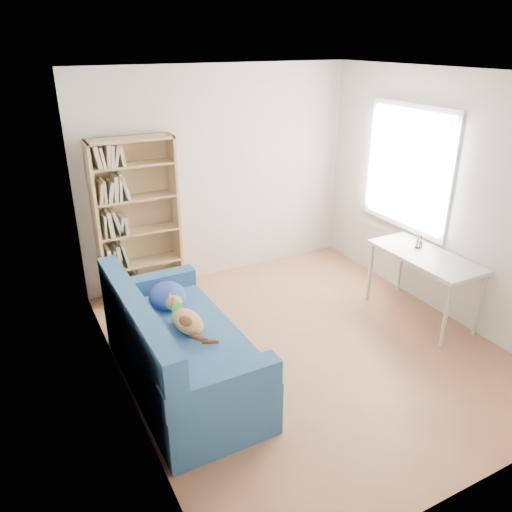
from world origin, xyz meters
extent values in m
plane|color=#9F6347|center=(0.00, 0.00, 0.00)|extent=(4.00, 4.00, 0.00)
cube|color=silver|center=(0.00, 2.00, 1.30)|extent=(3.50, 0.04, 2.60)
cube|color=silver|center=(0.00, -2.00, 1.30)|extent=(3.50, 0.04, 2.60)
cube|color=silver|center=(-1.75, 0.00, 1.30)|extent=(0.04, 4.00, 2.60)
cube|color=silver|center=(1.75, 0.00, 1.30)|extent=(0.04, 4.00, 2.60)
cube|color=white|center=(0.00, 0.00, 2.60)|extent=(3.50, 4.00, 0.04)
cube|color=white|center=(1.75, 0.60, 1.50)|extent=(0.01, 1.20, 1.30)
cube|color=#244E81|center=(-1.28, -0.01, 0.24)|extent=(0.93, 1.93, 0.48)
cube|color=#244E81|center=(-1.64, -0.01, 0.72)|extent=(0.20, 1.92, 0.47)
cube|color=#244E81|center=(-1.28, 0.87, 0.59)|extent=(0.91, 0.18, 0.21)
cube|color=#244E81|center=(-1.28, -0.88, 0.59)|extent=(0.91, 0.18, 0.21)
cube|color=#244E81|center=(-1.26, -0.01, 0.50)|extent=(0.91, 1.78, 0.05)
ellipsoid|color=#324CA3|center=(-1.21, 0.53, 0.61)|extent=(0.35, 0.39, 0.26)
ellipsoid|color=#B05514|center=(-1.20, 0.01, 0.61)|extent=(0.28, 0.44, 0.17)
ellipsoid|color=silver|center=(-1.15, 0.13, 0.59)|extent=(0.15, 0.19, 0.10)
ellipsoid|color=#3E1F11|center=(-1.23, -0.04, 0.65)|extent=(0.16, 0.22, 0.08)
sphere|color=#B05514|center=(-1.18, 0.31, 0.65)|extent=(0.15, 0.15, 0.15)
cone|color=#B05514|center=(-1.20, 0.34, 0.72)|extent=(0.06, 0.07, 0.07)
cone|color=#B05514|center=(-1.20, 0.27, 0.72)|extent=(0.06, 0.07, 0.07)
cylinder|color=#2AD64D|center=(-1.19, 0.23, 0.63)|extent=(0.12, 0.05, 0.12)
cylinder|color=#3E1F11|center=(-1.22, -0.22, 0.58)|extent=(0.11, 0.16, 0.06)
cube|color=tan|center=(-1.57, 1.83, 0.94)|extent=(0.03, 0.29, 1.88)
cube|color=tan|center=(-0.66, 1.83, 0.94)|extent=(0.03, 0.29, 1.88)
cube|color=tan|center=(-1.11, 1.83, 1.87)|extent=(0.94, 0.29, 0.03)
cube|color=tan|center=(-1.11, 1.83, 0.01)|extent=(0.94, 0.29, 0.03)
cube|color=tan|center=(-1.11, 1.97, 0.94)|extent=(0.94, 0.02, 1.88)
cube|color=silver|center=(1.45, -0.09, 0.73)|extent=(0.57, 1.24, 0.04)
cylinder|color=silver|center=(1.68, 0.48, 0.35)|extent=(0.04, 0.04, 0.71)
cylinder|color=silver|center=(1.68, -0.66, 0.35)|extent=(0.04, 0.04, 0.71)
cylinder|color=silver|center=(1.21, 0.48, 0.35)|extent=(0.04, 0.04, 0.71)
cylinder|color=silver|center=(1.21, -0.66, 0.35)|extent=(0.04, 0.04, 0.71)
cylinder|color=white|center=(1.51, 0.09, 0.80)|extent=(0.08, 0.08, 0.09)
camera|label=1|loc=(-2.40, -3.55, 2.87)|focal=35.00mm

